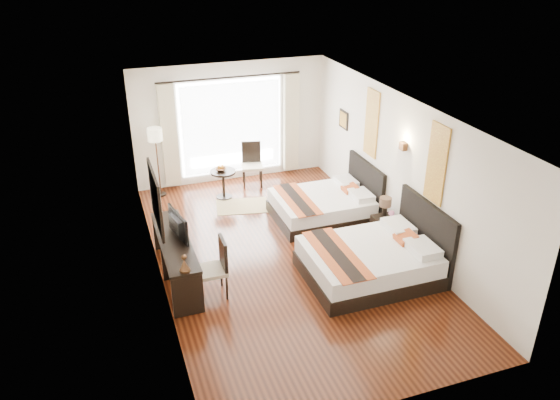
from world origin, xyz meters
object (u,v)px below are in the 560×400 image
object	(u,v)px
bed_far	(326,205)
table_lamp	(385,203)
desk_chair	(213,279)
bed_near	(373,260)
console_desk	(176,259)
nightstand	(385,230)
floor_lamp	(155,139)
side_table	(224,184)
window_chair	(252,172)
vase	(391,218)
television	(174,226)
fruit_bowl	(221,170)

from	to	relation	value
bed_far	table_lamp	distance (m)	1.42
bed_far	table_lamp	size ratio (longest dim) A/B	5.51
desk_chair	table_lamp	bearing A→B (deg)	-167.22
bed_near	console_desk	xyz separation A→B (m)	(-3.20, 1.04, 0.06)
nightstand	floor_lamp	bearing A→B (deg)	137.01
floor_lamp	side_table	size ratio (longest dim) A/B	2.44
bed_near	side_table	bearing A→B (deg)	113.26
console_desk	window_chair	distance (m)	4.05
desk_chair	window_chair	distance (m)	4.40
bed_near	floor_lamp	distance (m)	5.49
vase	floor_lamp	world-z (taller)	floor_lamp
nightstand	vase	xyz separation A→B (m)	(0.03, -0.12, 0.32)
television	bed_near	bearing A→B (deg)	-120.46
desk_chair	fruit_bowl	size ratio (longest dim) A/B	4.20
floor_lamp	window_chair	bearing A→B (deg)	-3.65
television	floor_lamp	world-z (taller)	floor_lamp
television	vase	bearing A→B (deg)	-104.86
side_table	window_chair	size ratio (longest dim) A/B	0.64
side_table	fruit_bowl	xyz separation A→B (m)	(-0.04, 0.02, 0.35)
bed_near	floor_lamp	bearing A→B (deg)	123.66
side_table	television	bearing A→B (deg)	-118.51
desk_chair	floor_lamp	size ratio (longest dim) A/B	0.64
television	floor_lamp	bearing A→B (deg)	-14.31
vase	television	bearing A→B (deg)	176.32
bed_far	nightstand	size ratio (longest dim) A/B	3.95
bed_far	nightstand	world-z (taller)	bed_far
table_lamp	console_desk	distance (m)	4.02
console_desk	window_chair	world-z (taller)	window_chair
desk_chair	floor_lamp	bearing A→B (deg)	-85.38
desk_chair	side_table	distance (m)	3.67
floor_lamp	side_table	xyz separation A→B (m)	(1.32, -0.61, -1.01)
vase	window_chair	size ratio (longest dim) A/B	0.12
bed_near	bed_far	xyz separation A→B (m)	(0.10, 2.26, -0.03)
table_lamp	side_table	xyz separation A→B (m)	(-2.48, 2.77, -0.42)
nightstand	fruit_bowl	bearing A→B (deg)	130.36
table_lamp	side_table	world-z (taller)	table_lamp
console_desk	television	world-z (taller)	television
table_lamp	nightstand	bearing A→B (deg)	-103.87
bed_far	side_table	bearing A→B (deg)	137.37
bed_far	floor_lamp	size ratio (longest dim) A/B	1.26
table_lamp	desk_chair	size ratio (longest dim) A/B	0.36
bed_far	vase	world-z (taller)	bed_far
nightstand	console_desk	world-z (taller)	console_desk
fruit_bowl	bed_far	bearing A→B (deg)	-42.34
bed_near	television	size ratio (longest dim) A/B	2.76
vase	television	world-z (taller)	television
console_desk	desk_chair	bearing A→B (deg)	-54.66
side_table	fruit_bowl	distance (m)	0.36
nightstand	floor_lamp	xyz separation A→B (m)	(-3.77, 3.51, 1.09)
bed_far	side_table	xyz separation A→B (m)	(-1.77, 1.63, 0.03)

